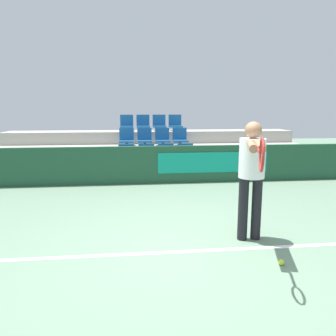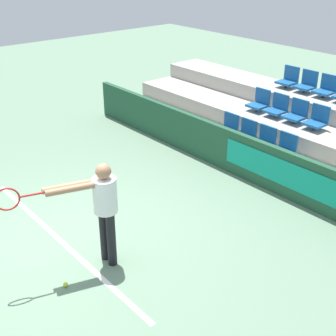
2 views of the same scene
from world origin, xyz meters
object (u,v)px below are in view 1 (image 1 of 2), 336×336
object	(u,v)px
stadium_chair_3	(186,155)
stadium_chair_4	(127,139)
stadium_chair_6	(162,138)
stadium_chair_7	(180,138)
tennis_player	(252,168)
stadium_chair_11	(175,124)
stadium_chair_10	(159,124)
stadium_chair_0	(127,156)
stadium_chair_1	(147,156)
tennis_ball	(281,262)
stadium_chair_8	(127,124)
stadium_chair_5	(145,138)
stadium_chair_9	(143,124)
stadium_chair_2	(166,155)

from	to	relation	value
stadium_chair_3	stadium_chair_4	distance (m)	1.86
stadium_chair_6	stadium_chair_7	distance (m)	0.51
tennis_player	stadium_chair_11	bearing A→B (deg)	108.35
stadium_chair_10	stadium_chair_11	world-z (taller)	same
stadium_chair_0	tennis_player	distance (m)	4.64
stadium_chair_1	stadium_chair_4	distance (m)	1.19
stadium_chair_0	stadium_chair_3	distance (m)	1.52
stadium_chair_11	tennis_ball	world-z (taller)	stadium_chair_11
stadium_chair_7	stadium_chair_10	world-z (taller)	stadium_chair_10
stadium_chair_11	tennis_player	distance (m)	6.35
tennis_ball	stadium_chair_8	bearing A→B (deg)	104.04
stadium_chair_0	stadium_chair_1	xyz separation A→B (m)	(0.51, 0.00, 0.00)
stadium_chair_5	stadium_chair_7	size ratio (longest dim) A/B	1.00
stadium_chair_11	stadium_chair_9	bearing A→B (deg)	180.00
stadium_chair_1	stadium_chair_10	xyz separation A→B (m)	(0.51, 2.02, 0.71)
stadium_chair_2	stadium_chair_11	xyz separation A→B (m)	(0.51, 2.02, 0.71)
stadium_chair_2	stadium_chair_8	size ratio (longest dim) A/B	1.00
stadium_chair_0	tennis_player	world-z (taller)	tennis_player
stadium_chair_2	stadium_chair_4	world-z (taller)	stadium_chair_4
stadium_chair_10	tennis_ball	xyz separation A→B (m)	(0.75, -7.04, -1.24)
stadium_chair_8	tennis_player	distance (m)	6.55
stadium_chair_1	stadium_chair_11	bearing A→B (deg)	63.39
stadium_chair_2	stadium_chair_6	size ratio (longest dim) A/B	1.00
stadium_chair_3	stadium_chair_8	bearing A→B (deg)	126.92
stadium_chair_8	stadium_chair_7	bearing A→B (deg)	-33.64
stadium_chair_2	stadium_chair_6	bearing A→B (deg)	90.00
tennis_ball	stadium_chair_4	bearing A→B (deg)	106.28
stadium_chair_11	stadium_chair_10	bearing A→B (deg)	180.00
stadium_chair_6	stadium_chair_1	bearing A→B (deg)	-116.61
stadium_chair_3	stadium_chair_7	world-z (taller)	stadium_chair_7
stadium_chair_7	stadium_chair_11	size ratio (longest dim) A/B	1.00
stadium_chair_6	tennis_ball	world-z (taller)	stadium_chair_6
stadium_chair_1	stadium_chair_5	distance (m)	1.07
stadium_chair_8	stadium_chair_4	bearing A→B (deg)	-90.00
stadium_chair_6	stadium_chair_9	distance (m)	1.19
stadium_chair_9	stadium_chair_10	bearing A→B (deg)	0.00
stadium_chair_5	stadium_chair_6	size ratio (longest dim) A/B	1.00
stadium_chair_6	stadium_chair_2	bearing A→B (deg)	-90.00
stadium_chair_6	stadium_chair_9	size ratio (longest dim) A/B	1.00
stadium_chair_4	stadium_chair_10	distance (m)	1.48
stadium_chair_11	stadium_chair_5	bearing A→B (deg)	-135.05
stadium_chair_4	stadium_chair_7	xyz separation A→B (m)	(1.52, 0.00, 0.00)
stadium_chair_5	tennis_player	distance (m)	5.45
stadium_chair_0	stadium_chair_8	xyz separation A→B (m)	(0.00, 2.02, 0.71)
stadium_chair_3	stadium_chair_5	size ratio (longest dim) A/B	1.00
stadium_chair_0	stadium_chair_2	world-z (taller)	same
stadium_chair_4	stadium_chair_5	bearing A→B (deg)	0.00
stadium_chair_0	tennis_ball	xyz separation A→B (m)	(1.76, -5.01, -0.52)
stadium_chair_0	stadium_chair_4	world-z (taller)	stadium_chair_4
stadium_chair_5	stadium_chair_11	bearing A→B (deg)	44.95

